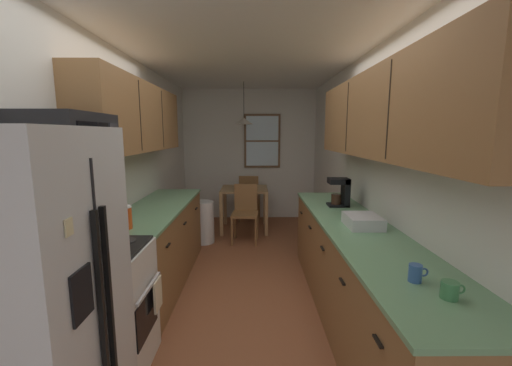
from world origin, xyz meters
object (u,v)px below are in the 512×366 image
object	(u,v)px
mug_spare	(450,290)
storage_canister	(125,217)
stove_range	(102,309)
mug_by_coffeemaker	(416,273)
dining_chair_near	(245,210)
refrigerator	(32,311)
dining_chair_far	(249,196)
table_serving_bowl	(243,187)
coffee_maker	(341,192)
dining_table	(244,196)
microwave_over_range	(70,139)
trash_bin	(204,222)
dish_rack	(363,221)

from	to	relation	value
mug_spare	storage_canister	bearing A→B (deg)	150.43
stove_range	mug_by_coffeemaker	size ratio (longest dim) A/B	10.26
dining_chair_near	mug_by_coffeemaker	size ratio (longest dim) A/B	8.39
refrigerator	dining_chair_far	xyz separation A→B (m)	(0.96, 4.64, -0.37)
storage_canister	table_serving_bowl	world-z (taller)	storage_canister
dining_chair_near	dining_chair_far	distance (m)	1.16
refrigerator	stove_range	xyz separation A→B (m)	(-0.03, 0.69, -0.39)
dining_chair_near	coffee_maker	world-z (taller)	coffee_maker
dining_table	refrigerator	bearing A→B (deg)	-102.33
microwave_over_range	trash_bin	distance (m)	3.05
mug_spare	table_serving_bowl	xyz separation A→B (m)	(-1.15, 3.95, -0.16)
dining_table	dish_rack	distance (m)	3.04
dining_chair_near	table_serving_bowl	world-z (taller)	dining_chair_near
dining_table	storage_canister	bearing A→B (deg)	-107.87
coffee_maker	microwave_over_range	bearing A→B (deg)	-148.04
stove_range	dining_chair_near	xyz separation A→B (m)	(0.95, 2.79, 0.03)
dining_table	mug_spare	world-z (taller)	mug_spare
microwave_over_range	dining_chair_near	distance (m)	3.20
microwave_over_range	dining_table	distance (m)	3.67
trash_bin	coffee_maker	bearing A→B (deg)	-37.88
mug_spare	mug_by_coffeemaker	bearing A→B (deg)	113.38
dining_table	mug_spare	size ratio (longest dim) A/B	6.74
dining_chair_far	mug_by_coffeemaker	xyz separation A→B (m)	(0.97, -4.41, 0.45)
refrigerator	dish_rack	world-z (taller)	refrigerator
dining_chair_far	storage_canister	bearing A→B (deg)	-106.18
dish_rack	table_serving_bowl	xyz separation A→B (m)	(-1.14, 2.75, -0.17)
dining_chair_near	trash_bin	distance (m)	0.68
mug_spare	microwave_over_range	bearing A→B (deg)	163.36
coffee_maker	table_serving_bowl	distance (m)	2.30
dining_chair_far	dish_rack	size ratio (longest dim) A/B	2.65
dining_table	mug_by_coffeemaker	bearing A→B (deg)	-74.73
storage_canister	coffee_maker	size ratio (longest dim) A/B	0.64
table_serving_bowl	mug_spare	bearing A→B (deg)	-73.73
dining_chair_near	dining_chair_far	world-z (taller)	same
dining_chair_far	microwave_over_range	bearing A→B (deg)	-105.62
mug_by_coffeemaker	dining_chair_near	bearing A→B (deg)	107.34
storage_canister	trash_bin	bearing A→B (deg)	82.20
dining_chair_far	trash_bin	xyz separation A→B (m)	(-0.70, -1.24, -0.17)
table_serving_bowl	stove_range	bearing A→B (deg)	-104.97
microwave_over_range	dining_chair_far	xyz separation A→B (m)	(1.10, 3.95, -1.16)
dining_table	storage_canister	xyz separation A→B (m)	(-0.92, -2.85, 0.38)
dining_table	coffee_maker	bearing A→B (deg)	-60.80
stove_range	coffee_maker	distance (m)	2.52
microwave_over_range	mug_by_coffeemaker	bearing A→B (deg)	-12.60
dining_chair_near	coffee_maker	xyz separation A→B (m)	(1.10, -1.44, 0.56)
trash_bin	stove_range	bearing A→B (deg)	-96.20
refrigerator	dining_chair_near	bearing A→B (deg)	75.20
mug_spare	table_serving_bowl	bearing A→B (deg)	106.27
dining_chair_far	stove_range	bearing A→B (deg)	-104.08
dining_table	dining_chair_near	world-z (taller)	dining_chair_near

